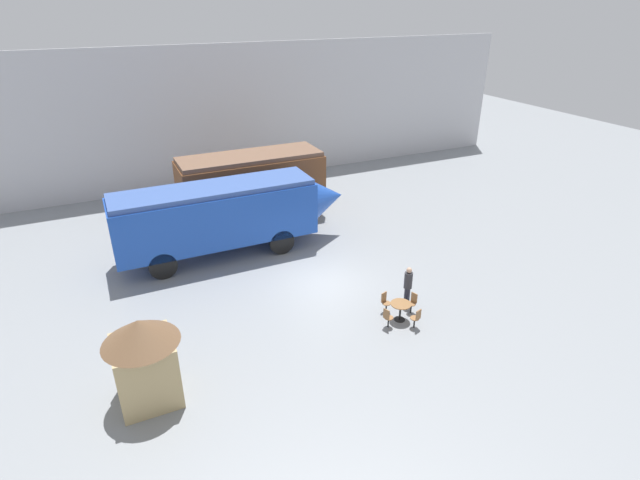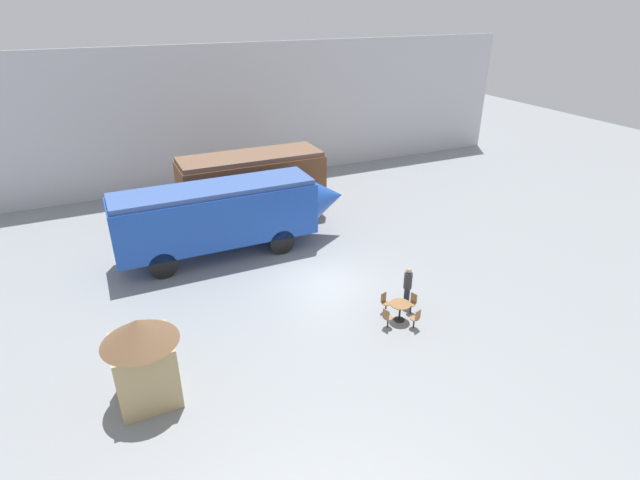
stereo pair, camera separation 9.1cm
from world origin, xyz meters
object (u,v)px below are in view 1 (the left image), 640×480
(streamlined_locomotive, at_px, (233,212))
(visitor_person, at_px, (408,285))
(ticket_kiosk, at_px, (144,356))
(passenger_coach_wooden, at_px, (251,181))
(cafe_table_near, at_px, (401,307))
(cafe_chair_0, at_px, (413,302))

(streamlined_locomotive, distance_m, visitor_person, 9.27)
(visitor_person, height_order, ticket_kiosk, ticket_kiosk)
(passenger_coach_wooden, distance_m, ticket_kiosk, 14.48)
(cafe_table_near, bearing_deg, streamlined_locomotive, 116.34)
(cafe_chair_0, distance_m, visitor_person, 0.75)
(streamlined_locomotive, height_order, ticket_kiosk, streamlined_locomotive)
(cafe_chair_0, distance_m, ticket_kiosk, 10.41)
(ticket_kiosk, bearing_deg, visitor_person, 5.93)
(cafe_table_near, height_order, ticket_kiosk, ticket_kiosk)
(streamlined_locomotive, xyz_separation_m, ticket_kiosk, (-5.39, -8.74, -0.51))
(ticket_kiosk, bearing_deg, cafe_table_near, 1.51)
(streamlined_locomotive, bearing_deg, cafe_chair_0, -59.05)
(streamlined_locomotive, distance_m, ticket_kiosk, 10.28)
(cafe_table_near, bearing_deg, passenger_coach_wooden, 99.71)
(cafe_chair_0, relative_size, ticket_kiosk, 0.29)
(streamlined_locomotive, bearing_deg, visitor_person, -56.41)
(streamlined_locomotive, xyz_separation_m, cafe_chair_0, (4.95, -8.25, -1.67))
(cafe_table_near, distance_m, cafe_chair_0, 0.79)
(passenger_coach_wooden, relative_size, cafe_table_near, 9.70)
(passenger_coach_wooden, xyz_separation_m, cafe_table_near, (2.07, -12.10, -1.72))
(cafe_chair_0, height_order, visitor_person, visitor_person)
(streamlined_locomotive, xyz_separation_m, visitor_person, (5.08, -7.65, -1.24))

